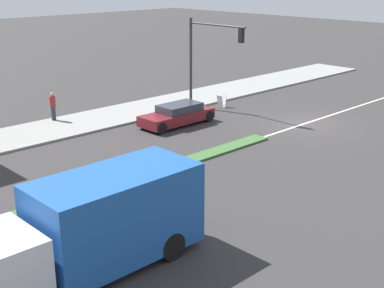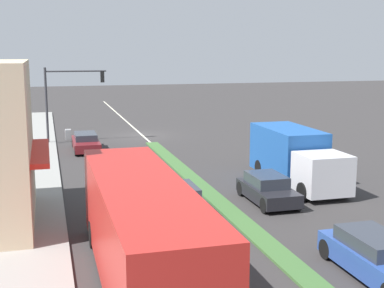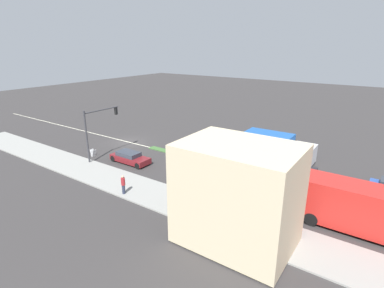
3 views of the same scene
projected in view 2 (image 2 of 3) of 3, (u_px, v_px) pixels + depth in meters
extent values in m
plane|color=#333030|center=(204.00, 190.00, 27.17)|extent=(160.00, 160.00, 0.00)
cube|color=gray|center=(19.00, 205.00, 24.34)|extent=(4.00, 73.00, 0.12)
cube|color=#3D6633|center=(278.00, 254.00, 18.61)|extent=(0.90, 46.00, 0.10)
cube|color=beige|center=(142.00, 135.00, 44.26)|extent=(0.16, 60.00, 0.01)
cube|color=red|center=(40.00, 152.00, 21.77)|extent=(0.70, 5.61, 0.20)
cylinder|color=#333338|center=(47.00, 105.00, 39.89)|extent=(0.18, 0.18, 5.60)
cylinder|color=#333338|center=(76.00, 71.00, 40.03)|extent=(4.50, 0.12, 0.12)
cube|color=black|center=(102.00, 77.00, 40.62)|extent=(0.28, 0.24, 0.84)
sphere|color=red|center=(102.00, 73.00, 40.69)|extent=(0.18, 0.18, 0.18)
sphere|color=gold|center=(102.00, 77.00, 40.74)|extent=(0.18, 0.18, 0.18)
sphere|color=green|center=(102.00, 80.00, 40.79)|extent=(0.18, 0.18, 0.18)
cube|color=silver|center=(68.00, 134.00, 42.12)|extent=(0.45, 0.21, 0.84)
cube|color=silver|center=(68.00, 135.00, 41.82)|extent=(0.45, 0.21, 0.84)
cube|color=silver|center=(322.00, 173.00, 25.46)|extent=(2.28, 2.20, 1.90)
cube|color=#1E519E|center=(288.00, 152.00, 29.05)|extent=(2.40, 5.10, 2.60)
cylinder|color=black|center=(344.00, 189.00, 25.69)|extent=(0.28, 0.90, 0.90)
cylinder|color=black|center=(303.00, 192.00, 25.12)|extent=(0.28, 0.90, 0.90)
cylinder|color=black|center=(295.00, 166.00, 30.72)|extent=(0.28, 0.90, 0.90)
cylinder|color=black|center=(260.00, 168.00, 30.16)|extent=(0.28, 0.90, 0.90)
cube|color=red|center=(142.00, 231.00, 15.85)|extent=(2.50, 11.00, 3.00)
cylinder|color=black|center=(155.00, 229.00, 19.88)|extent=(0.30, 0.96, 0.96)
cylinder|color=black|center=(94.00, 234.00, 19.30)|extent=(0.30, 0.96, 0.96)
cube|color=black|center=(268.00, 192.00, 24.84)|extent=(1.74, 3.87, 0.60)
cube|color=#2D333D|center=(267.00, 180.00, 24.92)|extent=(1.48, 2.13, 0.53)
cylinder|color=black|center=(297.00, 203.00, 23.66)|extent=(0.22, 0.70, 0.70)
cylinder|color=black|center=(265.00, 206.00, 23.26)|extent=(0.22, 0.70, 0.70)
cylinder|color=black|center=(270.00, 186.00, 26.47)|extent=(0.22, 0.70, 0.70)
cylinder|color=black|center=(241.00, 189.00, 26.07)|extent=(0.22, 0.70, 0.70)
cube|color=silver|center=(180.00, 205.00, 22.96)|extent=(1.70, 3.85, 0.55)
cube|color=#2D333D|center=(179.00, 191.00, 23.05)|extent=(1.45, 2.12, 0.54)
cylinder|color=black|center=(207.00, 216.00, 21.78)|extent=(0.22, 0.70, 0.70)
cylinder|color=black|center=(171.00, 219.00, 21.39)|extent=(0.22, 0.70, 0.70)
cylinder|color=black|center=(188.00, 197.00, 24.57)|extent=(0.22, 0.70, 0.70)
cylinder|color=black|center=(156.00, 200.00, 24.18)|extent=(0.22, 0.70, 0.70)
cube|color=#284793|center=(377.00, 261.00, 16.69)|extent=(1.73, 4.46, 0.69)
cube|color=#2D333D|center=(374.00, 241.00, 16.80)|extent=(1.47, 2.45, 0.47)
cylinder|color=black|center=(366.00, 245.00, 18.61)|extent=(0.22, 0.69, 0.69)
cylinder|color=black|center=(326.00, 249.00, 18.22)|extent=(0.22, 0.69, 0.69)
cube|color=maroon|center=(86.00, 144.00, 37.60)|extent=(1.74, 4.54, 0.58)
cube|color=#2D333D|center=(85.00, 136.00, 37.72)|extent=(1.48, 2.50, 0.44)
cylinder|color=black|center=(100.00, 150.00, 36.08)|extent=(0.22, 0.67, 0.67)
cylinder|color=black|center=(76.00, 151.00, 35.68)|extent=(0.22, 0.67, 0.67)
cylinder|color=black|center=(95.00, 141.00, 39.57)|extent=(0.22, 0.67, 0.67)
cylinder|color=black|center=(73.00, 142.00, 39.17)|extent=(0.22, 0.67, 0.67)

